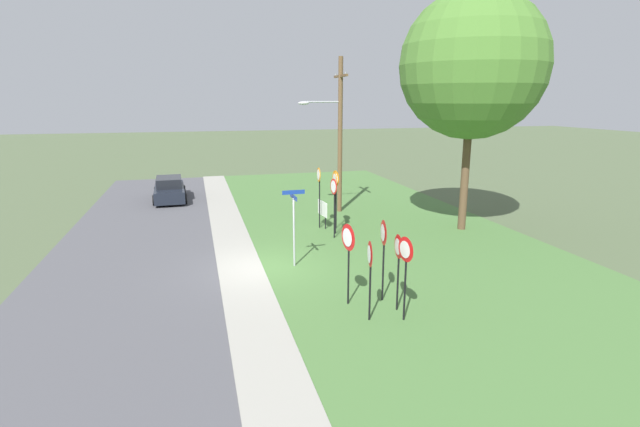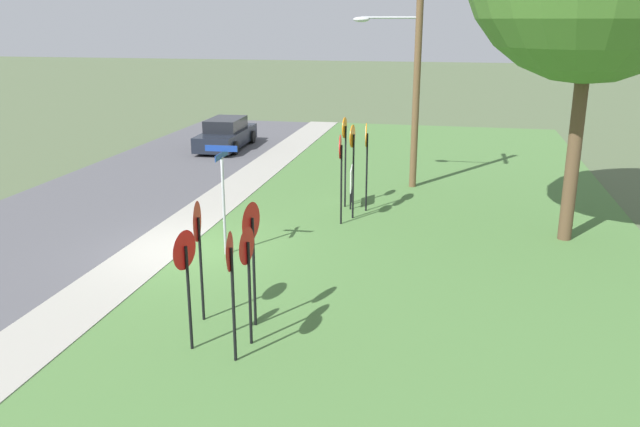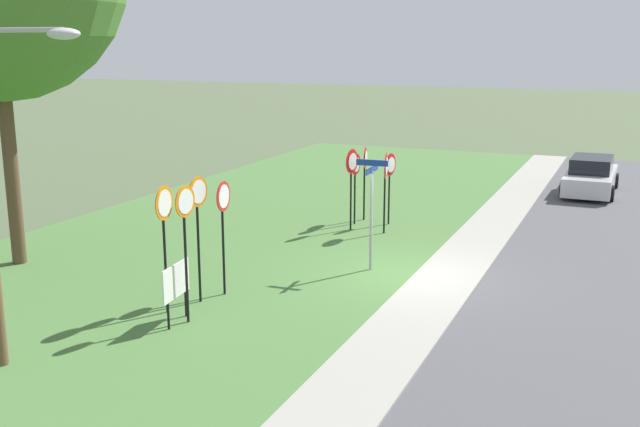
# 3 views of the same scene
# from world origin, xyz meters

# --- Properties ---
(ground_plane) EXTENTS (160.00, 160.00, 0.00)m
(ground_plane) POSITION_xyz_m (0.00, 0.00, 0.00)
(ground_plane) COLOR #4C5B3D
(road_asphalt) EXTENTS (44.00, 6.40, 0.01)m
(road_asphalt) POSITION_xyz_m (0.00, -4.80, 0.01)
(road_asphalt) COLOR #4C4C51
(road_asphalt) RESTS_ON ground_plane
(sidewalk_strip) EXTENTS (44.00, 1.60, 0.06)m
(sidewalk_strip) POSITION_xyz_m (0.00, -0.80, 0.03)
(sidewalk_strip) COLOR #99968C
(sidewalk_strip) RESTS_ON ground_plane
(grass_median) EXTENTS (44.00, 12.00, 0.04)m
(grass_median) POSITION_xyz_m (0.00, 6.00, 0.02)
(grass_median) COLOR #477038
(grass_median) RESTS_ON ground_plane
(stop_sign_near_left) EXTENTS (0.64, 0.10, 2.86)m
(stop_sign_near_left) POSITION_xyz_m (-4.82, 3.35, 2.08)
(stop_sign_near_left) COLOR black
(stop_sign_near_left) RESTS_ON grass_median
(stop_sign_near_right) EXTENTS (0.66, 0.11, 2.82)m
(stop_sign_near_right) POSITION_xyz_m (-3.66, 3.79, 2.06)
(stop_sign_near_right) COLOR black
(stop_sign_near_right) RESTS_ON grass_median
(stop_sign_far_left) EXTENTS (0.68, 0.12, 2.62)m
(stop_sign_far_left) POSITION_xyz_m (-3.02, 3.54, 1.93)
(stop_sign_far_left) COLOR black
(stop_sign_far_left) RESTS_ON grass_median
(stop_sign_far_center) EXTENTS (0.72, 0.12, 2.74)m
(stop_sign_far_center) POSITION_xyz_m (-4.51, 4.07, 2.04)
(stop_sign_far_center) COLOR black
(stop_sign_far_center) RESTS_ON grass_median
(yield_sign_near_left) EXTENTS (0.70, 0.15, 2.26)m
(yield_sign_near_left) POSITION_xyz_m (4.92, 2.20, 1.71)
(yield_sign_near_left) COLOR black
(yield_sign_near_left) RESTS_ON grass_median
(yield_sign_near_right) EXTENTS (0.75, 0.14, 2.49)m
(yield_sign_near_right) POSITION_xyz_m (3.77, 3.05, 1.90)
(yield_sign_near_right) COLOR black
(yield_sign_near_right) RESTS_ON grass_median
(yield_sign_far_left) EXTENTS (0.69, 0.12, 2.25)m
(yield_sign_far_left) POSITION_xyz_m (4.51, 3.20, 1.71)
(yield_sign_far_left) COLOR black
(yield_sign_far_left) RESTS_ON grass_median
(yield_sign_far_right) EXTENTS (0.69, 0.15, 2.37)m
(yield_sign_far_right) POSITION_xyz_m (5.16, 3.12, 1.80)
(yield_sign_far_right) COLOR black
(yield_sign_far_right) RESTS_ON grass_median
(yield_sign_center) EXTENTS (0.78, 0.18, 2.44)m
(yield_sign_center) POSITION_xyz_m (3.76, 1.97, 1.87)
(yield_sign_center) COLOR black
(yield_sign_center) RESTS_ON grass_median
(street_name_post) EXTENTS (0.96, 0.82, 2.81)m
(street_name_post) POSITION_xyz_m (0.09, 1.14, 1.72)
(street_name_post) COLOR #9EA0A8
(street_name_post) RESTS_ON grass_median
(notice_board) EXTENTS (1.10, 0.16, 1.25)m
(notice_board) POSITION_xyz_m (-4.94, 3.55, 0.87)
(notice_board) COLOR black
(notice_board) RESTS_ON grass_median
(parked_sedan_distant) EXTENTS (4.55, 1.96, 1.39)m
(parked_sedan_distant) POSITION_xyz_m (12.97, -3.27, 0.65)
(parked_sedan_distant) COLOR silver
(parked_sedan_distant) RESTS_ON road_asphalt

